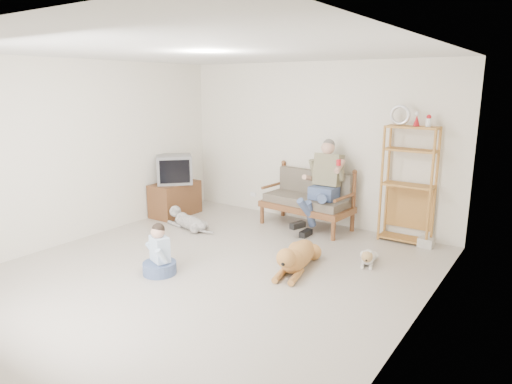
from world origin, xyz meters
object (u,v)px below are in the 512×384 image
Objects in this scene: tv_stand at (175,199)px; etagere at (408,184)px; loveseat at (308,198)px; golden_retriever at (296,257)px.

etagere is at bearing 13.25° from tv_stand.
tv_stand is at bearing -166.84° from etagere.
loveseat is 1.91m from golden_retriever.
loveseat is 0.76× the size of etagere.
tv_stand is 3.23m from golden_retriever.
etagere is 2.17m from golden_retriever.
loveseat is 1.73× the size of tv_stand.
golden_retriever is at bearing -113.62° from etagere.
tv_stand is (-2.33, -0.77, -0.19)m from loveseat.
etagere is 4.05m from tv_stand.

